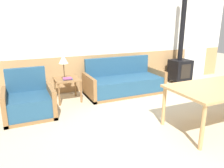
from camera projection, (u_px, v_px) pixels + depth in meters
ground_plane at (186, 124)px, 3.87m from camera, size 16.00×16.00×0.00m
wall_back at (121, 37)px, 5.80m from camera, size 7.20×0.06×2.70m
couch at (124, 83)px, 5.46m from camera, size 1.93×0.88×0.86m
armchair at (29, 103)px, 4.12m from camera, size 0.91×0.80×0.88m
side_table at (67, 82)px, 4.89m from camera, size 0.54×0.54×0.52m
table_lamp at (63, 60)px, 4.82m from camera, size 0.22×0.22×0.52m
book_stack at (67, 79)px, 4.78m from camera, size 0.22×0.15×0.05m
wood_stove at (180, 62)px, 6.28m from camera, size 0.55×0.49×2.54m
entry_door at (196, 45)px, 6.85m from camera, size 0.88×0.09×2.08m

